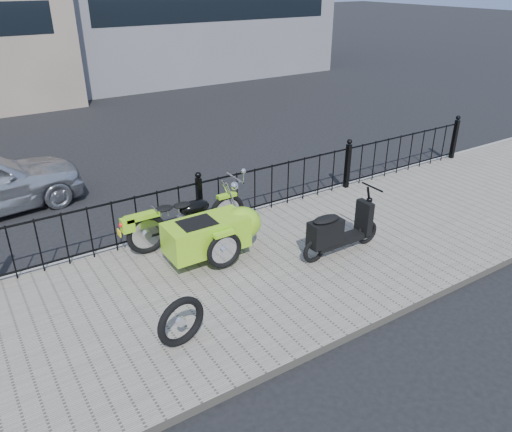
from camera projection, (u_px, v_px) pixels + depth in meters
ground at (238, 265)px, 8.15m from camera, size 120.00×120.00×0.00m
sidewalk at (254, 276)px, 7.74m from camera, size 30.00×3.80×0.12m
curb at (198, 227)px, 9.21m from camera, size 30.00×0.10×0.12m
iron_fence at (200, 204)px, 8.87m from camera, size 14.11×0.11×1.08m
motorcycle_sidecar at (212, 228)px, 8.01m from camera, size 2.28×1.48×0.98m
scooter at (337, 232)px, 8.04m from camera, size 1.57×0.46×1.06m
spare_tire at (181, 322)px, 6.09m from camera, size 0.68×0.22×0.67m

